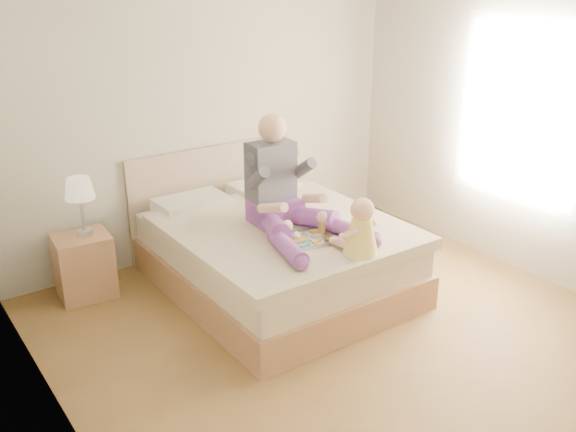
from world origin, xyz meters
TOP-DOWN VIEW (x-y plane):
  - room at (0.08, 0.01)m, footprint 4.02×4.22m
  - bed at (0.00, 1.08)m, footprint 1.70×2.18m
  - nightstand at (-1.37, 1.79)m, footprint 0.47×0.43m
  - lamp at (-1.33, 1.80)m, footprint 0.24×0.24m
  - adult at (-0.02, 0.86)m, footprint 0.78×1.10m
  - tray at (-0.04, 0.53)m, footprint 0.46×0.38m
  - baby at (0.14, 0.13)m, footprint 0.28×0.39m

SIDE VIEW (x-z plane):
  - nightstand at x=-1.37m, z-range 0.00..0.54m
  - bed at x=0.00m, z-range -0.18..0.82m
  - tray at x=-0.04m, z-range 0.58..0.70m
  - baby at x=0.14m, z-range 0.57..1.00m
  - adult at x=-0.02m, z-range 0.42..1.34m
  - lamp at x=-1.33m, z-range 0.66..1.14m
  - room at x=0.08m, z-range 0.15..2.87m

